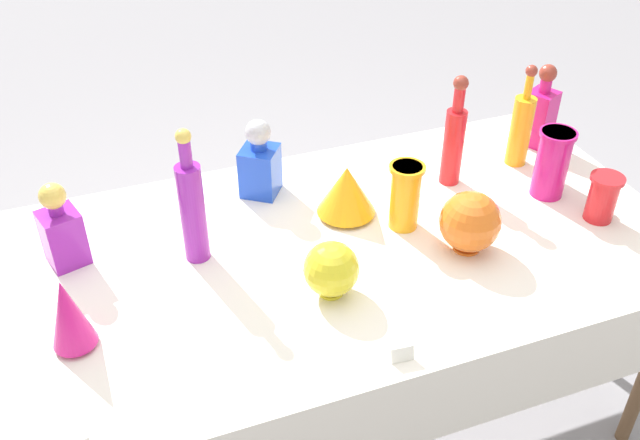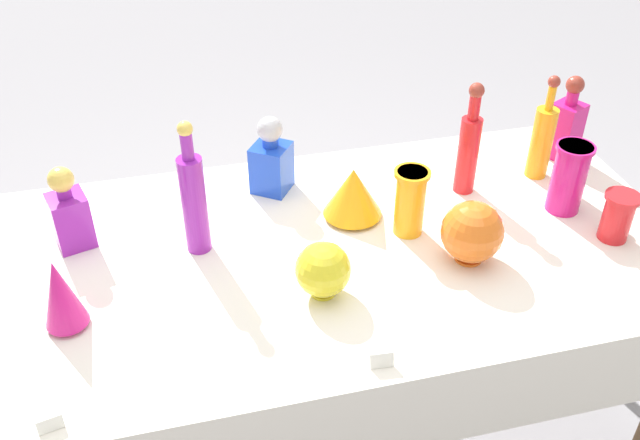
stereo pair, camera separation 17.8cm
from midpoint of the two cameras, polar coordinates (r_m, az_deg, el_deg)
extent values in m
plane|color=gray|center=(2.53, -2.09, -16.04)|extent=(40.00, 40.00, 0.00)
cube|color=white|center=(2.00, -2.55, -2.76)|extent=(2.06, 1.01, 0.03)
cube|color=white|center=(1.74, 3.07, -15.64)|extent=(2.06, 0.01, 0.26)
cylinder|color=brown|center=(2.54, -25.95, -8.39)|extent=(0.04, 0.04, 0.73)
cylinder|color=brown|center=(2.86, 12.92, 0.21)|extent=(0.04, 0.04, 0.73)
cylinder|color=purple|center=(1.92, -12.76, 0.42)|extent=(0.07, 0.07, 0.29)
cylinder|color=purple|center=(1.82, -13.50, 5.08)|extent=(0.03, 0.03, 0.08)
sphere|color=gold|center=(1.80, -13.72, 6.43)|extent=(0.04, 0.04, 0.04)
cylinder|color=red|center=(2.23, 8.35, 5.70)|extent=(0.06, 0.06, 0.25)
cylinder|color=red|center=(2.15, 8.73, 9.44)|extent=(0.03, 0.03, 0.08)
sphere|color=maroon|center=(2.13, 8.86, 10.71)|extent=(0.05, 0.05, 0.05)
cylinder|color=orange|center=(2.38, 13.69, 6.86)|extent=(0.07, 0.07, 0.23)
cylinder|color=orange|center=(2.31, 14.24, 10.26)|extent=(0.02, 0.02, 0.08)
sphere|color=maroon|center=(2.29, 14.43, 11.43)|extent=(0.04, 0.04, 0.04)
cube|color=purple|center=(2.05, -22.21, -1.41)|extent=(0.12, 0.12, 0.16)
cylinder|color=purple|center=(2.00, -22.83, 0.79)|extent=(0.04, 0.04, 0.03)
sphere|color=gold|center=(1.98, -23.08, 1.69)|extent=(0.07, 0.07, 0.07)
cube|color=blue|center=(2.19, -7.13, 3.85)|extent=(0.15, 0.15, 0.15)
cylinder|color=blue|center=(2.15, -7.31, 5.97)|extent=(0.05, 0.05, 0.03)
sphere|color=#B2B2B7|center=(2.13, -7.39, 6.91)|extent=(0.08, 0.08, 0.08)
cube|color=#C61972|center=(2.52, 15.20, 7.82)|extent=(0.12, 0.12, 0.19)
cylinder|color=#C61972|center=(2.47, 15.64, 10.30)|extent=(0.04, 0.04, 0.05)
sphere|color=maroon|center=(2.45, 15.80, 11.19)|extent=(0.06, 0.06, 0.06)
cylinder|color=red|center=(2.19, 19.55, 1.60)|extent=(0.08, 0.08, 0.15)
cylinder|color=red|center=(2.15, 19.89, 3.06)|extent=(0.10, 0.10, 0.01)
cylinder|color=#C61972|center=(2.24, 15.93, 4.29)|extent=(0.10, 0.10, 0.22)
cylinder|color=#C61972|center=(2.19, 16.37, 6.58)|extent=(0.11, 0.11, 0.01)
cylinder|color=orange|center=(2.02, 4.33, 1.81)|extent=(0.08, 0.08, 0.20)
cylinder|color=orange|center=(1.97, 4.46, 4.10)|extent=(0.10, 0.10, 0.01)
cylinder|color=orange|center=(2.12, -0.31, 0.54)|extent=(0.08, 0.08, 0.01)
cone|color=orange|center=(2.07, -0.32, 2.37)|extent=(0.17, 0.17, 0.15)
cylinder|color=#C61972|center=(1.83, -21.60, -9.28)|extent=(0.06, 0.06, 0.01)
cone|color=#C61972|center=(1.77, -22.29, -7.00)|extent=(0.10, 0.10, 0.19)
cylinder|color=yellow|center=(1.85, -1.88, -5.83)|extent=(0.06, 0.06, 0.01)
sphere|color=yellow|center=(1.80, -1.93, -4.03)|extent=(0.14, 0.14, 0.14)
cylinder|color=orange|center=(2.01, 9.16, -2.25)|extent=(0.08, 0.08, 0.01)
sphere|color=orange|center=(1.96, 9.40, -0.21)|extent=(0.17, 0.17, 0.17)
cube|color=white|center=(1.67, 3.53, -10.79)|extent=(0.06, 0.02, 0.04)
cube|color=tan|center=(3.07, -7.43, -1.83)|extent=(0.63, 0.52, 0.25)
cube|color=tan|center=(3.06, -8.15, 1.73)|extent=(0.48, 0.24, 0.09)
camera|label=1|loc=(0.09, -92.64, -1.91)|focal=40.00mm
camera|label=2|loc=(0.09, 87.36, 1.91)|focal=40.00mm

